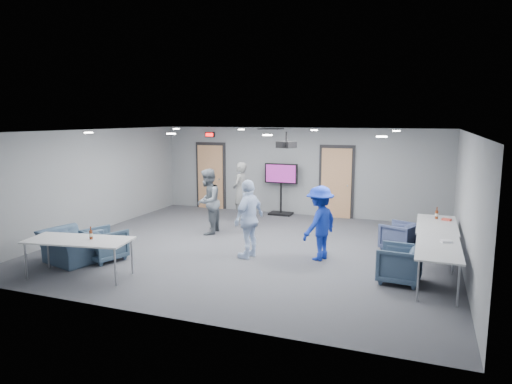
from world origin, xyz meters
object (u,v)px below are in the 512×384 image
(person_a, at_px, (240,191))
(projector, at_px, (286,144))
(chair_right_c, at_px, (399,264))
(table_right_a, at_px, (437,226))
(chair_front_b, at_px, (70,246))
(person_c, at_px, (249,219))
(chair_front_a, at_px, (105,244))
(person_d, at_px, (320,223))
(chair_right_a, at_px, (399,237))
(bottle_right, at_px, (437,214))
(table_right_b, at_px, (438,249))
(bottle_front, at_px, (91,235))
(table_front_left, at_px, (79,241))
(person_b, at_px, (208,202))
(tv_stand, at_px, (281,186))

(person_a, bearing_deg, projector, 40.54)
(chair_right_c, bearing_deg, table_right_a, 165.75)
(chair_front_b, height_order, table_right_a, table_right_a)
(person_c, relative_size, chair_front_a, 2.24)
(person_d, xyz_separation_m, chair_right_a, (1.55, 1.28, -0.47))
(person_d, xyz_separation_m, bottle_right, (2.33, 1.61, 0.04))
(table_right_b, bearing_deg, table_right_a, 0.00)
(chair_front_b, relative_size, table_right_a, 0.55)
(table_right_a, relative_size, bottle_front, 8.04)
(person_d, xyz_separation_m, table_front_left, (-4.02, -2.67, -0.10))
(person_c, height_order, projector, projector)
(person_b, height_order, chair_front_a, person_b)
(table_right_a, bearing_deg, chair_front_b, 113.76)
(chair_right_c, relative_size, chair_front_b, 0.70)
(person_b, relative_size, bottle_right, 6.14)
(tv_stand, height_order, projector, projector)
(chair_front_b, relative_size, table_right_b, 0.58)
(person_a, height_order, projector, projector)
(bottle_right, bearing_deg, person_c, -152.18)
(person_c, height_order, table_front_left, person_c)
(person_b, xyz_separation_m, chair_right_c, (4.89, -1.99, -0.51))
(person_d, relative_size, projector, 3.48)
(chair_right_c, distance_m, bottle_front, 5.77)
(tv_stand, relative_size, projector, 3.52)
(person_d, relative_size, bottle_front, 6.47)
(person_b, height_order, chair_right_a, person_b)
(bottle_front, distance_m, projector, 4.53)
(chair_right_c, xyz_separation_m, projector, (-2.60, 1.38, 2.06))
(table_right_a, relative_size, bottle_right, 7.11)
(tv_stand, bearing_deg, bottle_front, -103.93)
(chair_front_b, xyz_separation_m, tv_stand, (2.66, 6.15, 0.56))
(bottle_right, bearing_deg, person_b, -175.24)
(chair_right_a, bearing_deg, person_b, -65.73)
(person_a, distance_m, chair_right_a, 4.92)
(chair_front_a, height_order, projector, projector)
(chair_right_a, distance_m, tv_stand, 4.67)
(bottle_front, height_order, projector, projector)
(table_right_b, xyz_separation_m, projector, (-3.25, 1.37, 1.72))
(person_a, height_order, chair_right_a, person_a)
(person_b, xyz_separation_m, table_front_left, (-0.81, -3.81, -0.16))
(projector, bearing_deg, bottle_front, -110.82)
(chair_right_a, relative_size, tv_stand, 0.44)
(bottle_front, bearing_deg, table_front_left, -157.44)
(person_d, distance_m, projector, 1.93)
(chair_right_a, xyz_separation_m, bottle_right, (0.78, 0.32, 0.51))
(person_d, relative_size, chair_front_a, 2.09)
(person_d, distance_m, chair_right_c, 1.93)
(person_a, relative_size, tv_stand, 1.07)
(chair_front_a, relative_size, table_right_a, 0.39)
(bottle_front, height_order, bottle_right, bottle_right)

